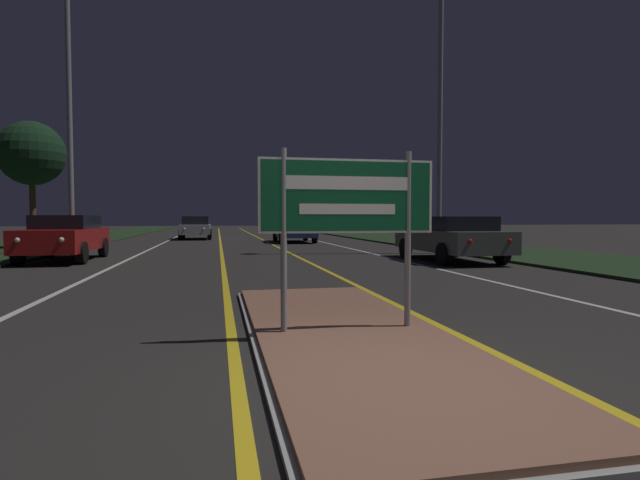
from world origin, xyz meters
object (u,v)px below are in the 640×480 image
(highway_sign, at_px, (348,204))
(car_approaching_0, at_px, (65,236))
(streetlight_left_near, at_px, (68,53))
(streetlight_right_near, at_px, (441,41))
(car_receding_1, at_px, (294,228))
(car_receding_0, at_px, (451,237))
(car_approaching_1, at_px, (196,227))

(highway_sign, height_order, car_approaching_0, highway_sign)
(streetlight_left_near, xyz_separation_m, streetlight_right_near, (13.11, -1.66, 0.78))
(streetlight_right_near, relative_size, car_receding_1, 2.55)
(car_receding_0, distance_m, car_approaching_1, 19.56)
(car_receding_1, bearing_deg, car_receding_0, -76.66)
(car_approaching_1, bearing_deg, car_receding_0, -64.64)
(car_receding_1, xyz_separation_m, car_approaching_0, (-8.72, -10.05, 0.00))
(car_approaching_1, bearing_deg, highway_sign, -84.14)
(highway_sign, height_order, car_approaching_1, highway_sign)
(highway_sign, distance_m, streetlight_left_near, 16.06)
(streetlight_right_near, relative_size, car_receding_0, 2.43)
(streetlight_right_near, bearing_deg, car_approaching_1, 122.78)
(car_receding_1, relative_size, car_approaching_0, 1.01)
(streetlight_right_near, relative_size, car_approaching_0, 2.56)
(car_approaching_1, bearing_deg, streetlight_right_near, -57.22)
(car_receding_0, height_order, car_receding_1, car_receding_1)
(car_receding_1, bearing_deg, streetlight_left_near, -139.38)
(highway_sign, xyz_separation_m, car_receding_1, (2.68, 21.44, -0.73))
(streetlight_left_near, height_order, car_approaching_0, streetlight_left_near)
(streetlight_left_near, relative_size, car_approaching_1, 2.42)
(streetlight_right_near, xyz_separation_m, car_approaching_0, (-12.72, -0.58, -7.07))
(streetlight_left_near, distance_m, streetlight_right_near, 13.23)
(highway_sign, relative_size, car_receding_0, 0.42)
(highway_sign, distance_m, streetlight_right_near, 15.10)
(car_receding_0, bearing_deg, streetlight_left_near, 158.62)
(car_receding_0, relative_size, car_approaching_1, 1.08)
(highway_sign, relative_size, streetlight_right_near, 0.17)
(car_receding_0, xyz_separation_m, car_receding_1, (-2.97, 12.54, 0.02))
(car_approaching_0, height_order, car_approaching_1, car_approaching_1)
(car_receding_0, bearing_deg, car_approaching_1, 115.36)
(car_approaching_1, bearing_deg, car_approaching_0, -102.32)
(streetlight_left_near, relative_size, car_receding_0, 2.25)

